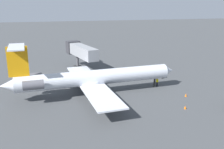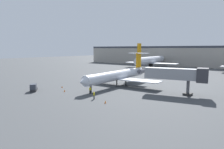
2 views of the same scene
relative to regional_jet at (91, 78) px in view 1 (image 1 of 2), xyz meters
name	(u,v)px [view 1 (image 1 of 2)]	position (x,y,z in m)	size (l,w,h in m)	color
ground_plane	(90,98)	(-1.38, 0.57, -3.23)	(400.00, 400.00, 0.10)	#424447
regional_jet	(91,78)	(0.00, 0.00, 0.00)	(25.26, 31.74, 9.38)	silver
jet_bridge	(80,51)	(18.24, -0.94, 1.58)	(14.64, 5.89, 6.47)	gray
ground_crew_marshaller	(157,82)	(1.14, -13.46, -2.32)	(0.33, 0.44, 1.69)	black
ground_crew_loader	(162,75)	(5.61, -16.87, -2.32)	(0.46, 0.47, 1.69)	black
traffic_cone_near	(186,95)	(-5.54, -15.83, -2.90)	(0.36, 0.36, 0.55)	orange
traffic_cone_mid	(185,107)	(-10.34, -12.76, -2.90)	(0.36, 0.36, 0.55)	orange
traffic_cone_far	(159,72)	(9.75, -18.04, -2.90)	(0.36, 0.36, 0.55)	orange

